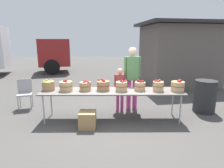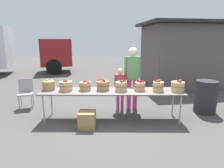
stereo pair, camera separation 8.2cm
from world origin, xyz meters
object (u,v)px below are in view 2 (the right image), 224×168
object	(u,v)px
apple_basket_red_4	(140,86)
child_customer	(120,86)
vendor_adult	(132,73)
folding_chair	(26,91)
produce_crate	(87,119)
apple_basket_red_3	(121,86)
apple_basket_red_6	(178,86)
trash_barrel	(206,97)
apple_basket_red_5	(158,86)
apple_basket_red_2	(103,85)
apple_basket_red_0	(66,86)
apple_basket_red_1	(85,86)
market_table	(112,92)
apple_basket_green_0	(49,85)

from	to	relation	value
apple_basket_red_4	child_customer	world-z (taller)	child_customer
vendor_adult	folding_chair	bearing A→B (deg)	-5.02
child_customer	produce_crate	size ratio (longest dim) A/B	3.22
apple_basket_red_3	apple_basket_red_6	distance (m)	1.38
folding_chair	trash_barrel	world-z (taller)	trash_barrel
folding_chair	apple_basket_red_5	bearing A→B (deg)	-29.36
apple_basket_red_3	produce_crate	bearing A→B (deg)	-149.98
vendor_adult	folding_chair	distance (m)	3.18
apple_basket_red_3	apple_basket_red_5	bearing A→B (deg)	-0.88
apple_basket_red_4	apple_basket_red_6	bearing A→B (deg)	-4.39
apple_basket_red_2	apple_basket_red_6	size ratio (longest dim) A/B	0.98
apple_basket_red_5	produce_crate	distance (m)	1.89
apple_basket_red_0	apple_basket_red_1	size ratio (longest dim) A/B	1.12
apple_basket_red_1	apple_basket_red_2	xyz separation A→B (m)	(0.44, 0.02, 0.01)
market_table	trash_barrel	world-z (taller)	trash_barrel
apple_basket_red_2	apple_basket_red_3	xyz separation A→B (m)	(0.46, -0.07, -0.00)
trash_barrel	apple_basket_green_0	bearing A→B (deg)	-174.12
apple_basket_red_0	apple_basket_red_5	bearing A→B (deg)	-0.92
produce_crate	child_customer	bearing A→B (deg)	54.81
folding_chair	produce_crate	bearing A→B (deg)	-49.76
apple_basket_red_2	vendor_adult	world-z (taller)	vendor_adult
produce_crate	apple_basket_red_2	bearing A→B (deg)	57.06
apple_basket_red_0	vendor_adult	distance (m)	1.89
market_table	apple_basket_green_0	xyz separation A→B (m)	(-1.60, 0.07, 0.15)
apple_basket_red_3	apple_basket_red_5	xyz separation A→B (m)	(0.90, -0.01, 0.01)
apple_basket_red_3	vendor_adult	world-z (taller)	vendor_adult
folding_chair	apple_basket_red_2	bearing A→B (deg)	-34.84
apple_basket_red_4	folding_chair	bearing A→B (deg)	165.82
vendor_adult	market_table	bearing A→B (deg)	49.42
apple_basket_red_0	trash_barrel	size ratio (longest dim) A/B	0.37
apple_basket_red_1	apple_basket_red_2	world-z (taller)	apple_basket_red_2
apple_basket_red_4	apple_basket_red_6	distance (m)	0.92
apple_basket_red_3	vendor_adult	size ratio (longest dim) A/B	0.17
vendor_adult	trash_barrel	size ratio (longest dim) A/B	1.99
market_table	apple_basket_red_0	bearing A→B (deg)	-179.67
apple_basket_green_0	trash_barrel	xyz separation A→B (m)	(4.18, 0.43, -0.42)
market_table	apple_basket_red_2	xyz separation A→B (m)	(-0.22, 0.04, 0.16)
market_table	folding_chair	bearing A→B (deg)	161.74
apple_basket_red_5	child_customer	size ratio (longest dim) A/B	0.23
child_customer	produce_crate	bearing A→B (deg)	60.63
market_table	apple_basket_red_2	bearing A→B (deg)	169.76
trash_barrel	produce_crate	world-z (taller)	trash_barrel
trash_barrel	market_table	bearing A→B (deg)	-169.06
apple_basket_red_1	apple_basket_red_3	size ratio (longest dim) A/B	0.98
apple_basket_red_5	vendor_adult	xyz separation A→B (m)	(-0.56, 0.81, 0.17)
apple_basket_red_1	apple_basket_red_5	bearing A→B (deg)	-2.06
apple_basket_green_0	apple_basket_red_1	xyz separation A→B (m)	(0.93, -0.05, -0.00)
apple_basket_green_0	folding_chair	world-z (taller)	apple_basket_green_0
market_table	apple_basket_red_2	world-z (taller)	apple_basket_red_2
apple_basket_red_5	apple_basket_red_6	distance (m)	0.48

